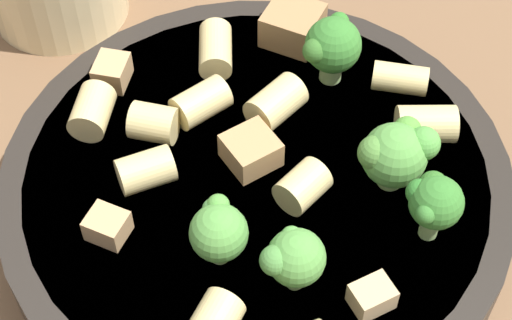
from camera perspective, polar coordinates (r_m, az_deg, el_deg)
The scene contains 21 objects.
ground_plane at distance 0.40m, azimuth 0.00°, elevation -3.99°, with size 2.00×2.00×0.00m, color brown.
pasta_bowl at distance 0.39m, azimuth 0.00°, elevation -2.26°, with size 0.23×0.23×0.04m.
broccoli_floret_0 at distance 0.40m, azimuth 5.09°, elevation 7.58°, with size 0.03×0.03×0.04m.
broccoli_floret_1 at distance 0.34m, azimuth -2.52°, elevation -4.75°, with size 0.02×0.03×0.03m.
broccoli_floret_2 at distance 0.33m, azimuth 2.31°, elevation -6.54°, with size 0.03×0.02×0.03m.
broccoli_floret_3 at distance 0.35m, azimuth 11.76°, elevation -2.72°, with size 0.02×0.02×0.03m.
broccoli_floret_4 at distance 0.36m, azimuth 9.30°, elevation 0.45°, with size 0.04×0.03×0.03m.
rigatoni_0 at distance 0.42m, azimuth -2.24°, elevation 7.46°, with size 0.02×0.02×0.03m, color #E0C67F.
rigatoni_2 at distance 0.36m, azimuth 3.12°, elevation -1.77°, with size 0.02×0.02×0.02m, color #E0C67F.
rigatoni_3 at distance 0.39m, azimuth -6.83°, elevation 2.47°, with size 0.02×0.02×0.02m, color #E0C67F.
rigatoni_5 at distance 0.37m, azimuth -7.36°, elevation -0.68°, with size 0.02×0.02×0.02m, color #E0C67F.
rigatoni_6 at distance 0.41m, azimuth 9.58°, elevation 5.38°, with size 0.01×0.01×0.03m, color #E0C67F.
rigatoni_7 at distance 0.39m, azimuth 1.34°, elevation 3.81°, with size 0.02×0.02×0.03m, color #E0C67F.
rigatoni_8 at distance 0.39m, azimuth 11.38°, elevation 2.15°, with size 0.02×0.02×0.03m, color #E0C67F.
rigatoni_9 at distance 0.39m, azimuth -3.70°, elevation 3.85°, with size 0.02×0.02×0.03m, color #E0C67F.
rigatoni_10 at distance 0.39m, azimuth -10.87°, elevation 3.21°, with size 0.02×0.02×0.02m, color #E0C67F.
chicken_chunk_0 at distance 0.37m, azimuth -0.98°, elevation 0.51°, with size 0.02×0.02×0.01m, color tan.
chicken_chunk_1 at distance 0.41m, azimuth -9.58°, elevation 5.83°, with size 0.02×0.01×0.01m, color tan.
chicken_chunk_2 at distance 0.36m, azimuth -9.87°, elevation -4.35°, with size 0.02×0.01×0.01m, color tan.
chicken_chunk_3 at distance 0.43m, azimuth 2.47°, elevation 8.96°, with size 0.03×0.03×0.02m, color #A87A4C.
chicken_chunk_4 at distance 0.34m, azimuth 7.74°, elevation -9.00°, with size 0.02×0.01×0.01m, color tan.
Camera 1 is at (-0.06, -0.22, 0.34)m, focal length 60.00 mm.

